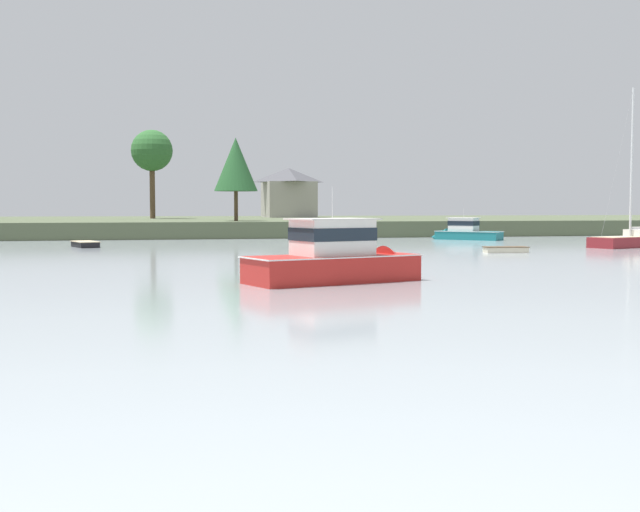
# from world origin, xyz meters

# --- Properties ---
(far_shore_bank) EXTENTS (225.68, 54.17, 1.71)m
(far_shore_bank) POSITION_xyz_m (0.00, 94.79, 0.86)
(far_shore_bank) COLOR #4C563D
(far_shore_bank) RESTS_ON ground
(cruiser_red) EXTENTS (8.99, 5.19, 5.06)m
(cruiser_red) POSITION_xyz_m (-5.39, 21.19, 0.66)
(cruiser_red) COLOR #B2231E
(cruiser_red) RESTS_ON ground
(sailboat_maroon) EXTENTS (9.24, 5.43, 13.26)m
(sailboat_maroon) POSITION_xyz_m (24.85, 44.79, 0.27)
(sailboat_maroon) COLOR maroon
(sailboat_maroon) RESTS_ON ground
(dinghy_cream) EXTENTS (3.22, 1.68, 0.58)m
(dinghy_cream) POSITION_xyz_m (11.06, 39.76, 0.15)
(dinghy_cream) COLOR beige
(dinghy_cream) RESTS_ON ground
(dinghy_black) EXTENTS (2.59, 3.80, 0.66)m
(dinghy_black) POSITION_xyz_m (-18.55, 54.14, 0.16)
(dinghy_black) COLOR black
(dinghy_black) RESTS_ON ground
(cruiser_teal) EXTENTS (6.53, 6.64, 3.79)m
(cruiser_teal) POSITION_xyz_m (16.80, 61.34, 0.54)
(cruiser_teal) COLOR #196B70
(cruiser_teal) RESTS_ON ground
(shore_tree_left) EXTENTS (4.72, 4.72, 9.01)m
(shore_tree_left) POSITION_xyz_m (-4.10, 73.99, 7.81)
(shore_tree_left) COLOR brown
(shore_tree_left) RESTS_ON far_shore_bank
(shore_tree_inland_c) EXTENTS (5.38, 5.38, 11.57)m
(shore_tree_inland_c) POSITION_xyz_m (-12.71, 94.25, 10.48)
(shore_tree_inland_c) COLOR brown
(shore_tree_inland_c) RESTS_ON far_shore_bank
(cottage_eastern) EXTENTS (7.60, 9.22, 7.30)m
(cottage_eastern) POSITION_xyz_m (7.23, 104.27, 5.48)
(cottage_eastern) COLOR #9E998E
(cottage_eastern) RESTS_ON far_shore_bank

